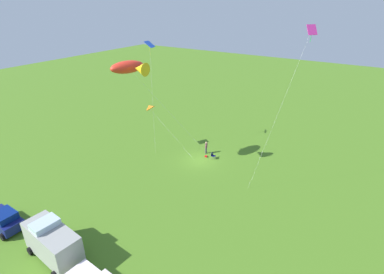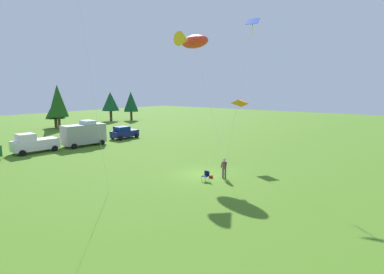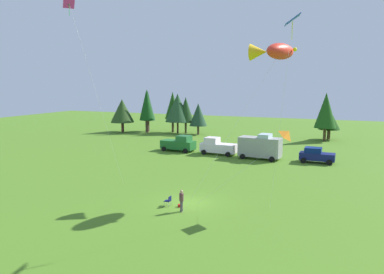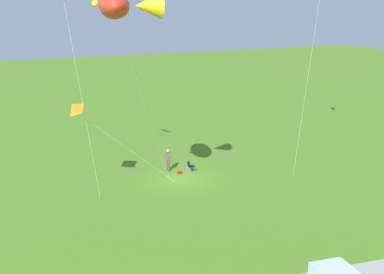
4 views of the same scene
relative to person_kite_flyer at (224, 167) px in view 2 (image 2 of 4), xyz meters
name	(u,v)px [view 2 (image 2 of 4)]	position (x,y,z in m)	size (l,w,h in m)	color
ground_plane	(202,175)	(-0.25, 2.13, -1.02)	(160.00, 160.00, 0.00)	#49761F
person_kite_flyer	(224,167)	(0.00, 0.00, 0.00)	(0.37, 0.60, 1.74)	#423C4A
folding_chair	(206,175)	(-1.51, 0.81, -0.53)	(0.49, 0.49, 0.82)	#0C1044
backpack_on_grass	(211,177)	(-0.56, 0.96, -0.91)	(0.32, 0.22, 0.22)	red
truck_white_pickup	(34,143)	(-4.92, 23.35, 0.08)	(5.13, 2.71, 2.34)	white
van_motorhome_grey	(84,133)	(1.23, 22.49, 0.62)	(5.58, 3.01, 3.34)	#999995
car_navy_hatch	(124,132)	(8.22, 22.86, -0.07)	(4.24, 2.29, 1.89)	navy
kite_large_fish	(192,41)	(5.43, 7.66, 11.53)	(7.06, 10.21, 13.28)	red
kite_diamond_blue	(252,25)	(7.62, 1.68, 12.82)	(2.11, 2.55, 14.54)	blue
kite_delta_orange	(241,102)	(7.54, 2.69, 5.07)	(7.71, 1.56, 6.58)	orange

